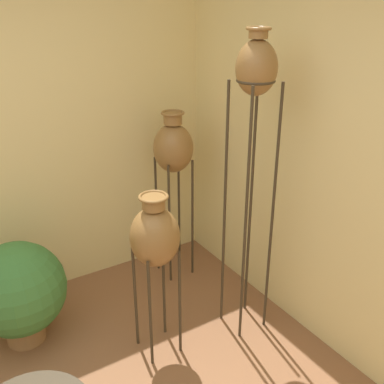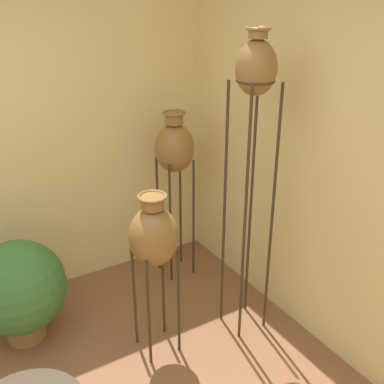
{
  "view_description": "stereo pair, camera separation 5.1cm",
  "coord_description": "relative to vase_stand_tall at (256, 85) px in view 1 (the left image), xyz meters",
  "views": [
    {
      "loc": [
        -0.17,
        -1.37,
        2.28
      ],
      "look_at": [
        1.36,
        1.06,
        1.02
      ],
      "focal_mm": 42.0,
      "sensor_mm": 36.0,
      "label": 1
    },
    {
      "loc": [
        -0.13,
        -1.4,
        2.28
      ],
      "look_at": [
        1.36,
        1.06,
        1.02
      ],
      "focal_mm": 42.0,
      "sensor_mm": 36.0,
      "label": 2
    }
  ],
  "objects": [
    {
      "name": "vase_stand_medium",
      "position": [
        -0.08,
        0.87,
        -0.64
      ],
      "size": [
        0.32,
        0.32,
        1.45
      ],
      "color": "#382D1E",
      "rests_on": "ground_plane"
    },
    {
      "name": "vase_stand_short",
      "position": [
        -0.67,
        0.1,
        -0.9
      ],
      "size": [
        0.32,
        0.32,
        1.18
      ],
      "color": "#382D1E",
      "rests_on": "ground_plane"
    },
    {
      "name": "vase_stand_tall",
      "position": [
        0.0,
        0.0,
        0.0
      ],
      "size": [
        0.25,
        0.25,
        2.12
      ],
      "color": "#382D1E",
      "rests_on": "ground_plane"
    },
    {
      "name": "potted_plant",
      "position": [
        -1.44,
        0.68,
        -1.37
      ],
      "size": [
        0.66,
        0.66,
        0.76
      ],
      "color": "olive",
      "rests_on": "ground_plane"
    }
  ]
}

